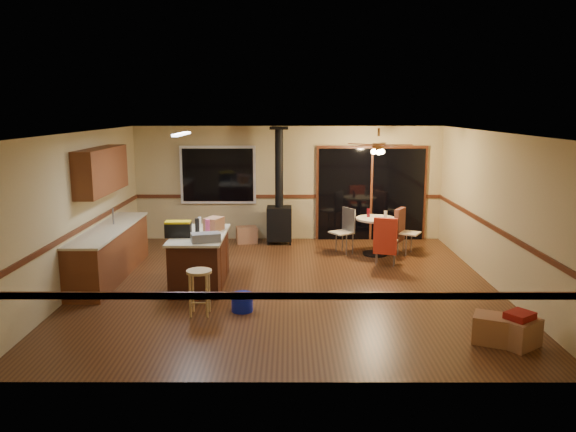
{
  "coord_description": "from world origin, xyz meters",
  "views": [
    {
      "loc": [
        0.01,
        -9.25,
        2.98
      ],
      "look_at": [
        0.0,
        0.3,
        1.15
      ],
      "focal_mm": 35.0,
      "sensor_mm": 36.0,
      "label": 1
    }
  ],
  "objects_px": {
    "toolbox_black": "(178,230)",
    "chair_right": "(401,225)",
    "toolbox_grey": "(206,237)",
    "chair_left": "(345,225)",
    "chair_near": "(385,236)",
    "box_under_window": "(247,235)",
    "bar_stool": "(200,293)",
    "blue_bucket": "(242,302)",
    "dining_table": "(376,230)",
    "wood_stove": "(279,211)",
    "box_corner_a": "(518,332)",
    "box_corner_b": "(492,329)",
    "kitchen_island": "(200,259)"
  },
  "relations": [
    {
      "from": "chair_left",
      "to": "chair_right",
      "type": "xyz_separation_m",
      "value": [
        1.15,
        -0.02,
        0.01
      ]
    },
    {
      "from": "bar_stool",
      "to": "chair_left",
      "type": "height_order",
      "value": "chair_left"
    },
    {
      "from": "kitchen_island",
      "to": "wood_stove",
      "type": "relative_size",
      "value": 0.67
    },
    {
      "from": "toolbox_grey",
      "to": "chair_left",
      "type": "xyz_separation_m",
      "value": [
        2.51,
        2.76,
        -0.38
      ]
    },
    {
      "from": "kitchen_island",
      "to": "chair_right",
      "type": "xyz_separation_m",
      "value": [
        3.85,
        2.17,
        0.14
      ]
    },
    {
      "from": "chair_right",
      "to": "box_corner_b",
      "type": "relative_size",
      "value": 1.55
    },
    {
      "from": "toolbox_black",
      "to": "chair_near",
      "type": "bearing_deg",
      "value": 20.62
    },
    {
      "from": "chair_near",
      "to": "toolbox_grey",
      "type": "bearing_deg",
      "value": -151.37
    },
    {
      "from": "chair_near",
      "to": "chair_right",
      "type": "bearing_deg",
      "value": 64.04
    },
    {
      "from": "wood_stove",
      "to": "dining_table",
      "type": "distance_m",
      "value": 2.26
    },
    {
      "from": "chair_near",
      "to": "box_corner_b",
      "type": "distance_m",
      "value": 3.67
    },
    {
      "from": "kitchen_island",
      "to": "box_corner_b",
      "type": "relative_size",
      "value": 3.73
    },
    {
      "from": "kitchen_island",
      "to": "box_corner_b",
      "type": "height_order",
      "value": "kitchen_island"
    },
    {
      "from": "chair_left",
      "to": "box_corner_a",
      "type": "bearing_deg",
      "value": -69.66
    },
    {
      "from": "blue_bucket",
      "to": "dining_table",
      "type": "relative_size",
      "value": 0.39
    },
    {
      "from": "toolbox_black",
      "to": "box_corner_a",
      "type": "distance_m",
      "value": 5.34
    },
    {
      "from": "chair_left",
      "to": "chair_right",
      "type": "height_order",
      "value": "same"
    },
    {
      "from": "kitchen_island",
      "to": "chair_right",
      "type": "bearing_deg",
      "value": 29.43
    },
    {
      "from": "wood_stove",
      "to": "dining_table",
      "type": "xyz_separation_m",
      "value": [
        2.01,
        -1.02,
        -0.2
      ]
    },
    {
      "from": "chair_right",
      "to": "box_corner_a",
      "type": "distance_m",
      "value": 4.75
    },
    {
      "from": "wood_stove",
      "to": "blue_bucket",
      "type": "relative_size",
      "value": 7.82
    },
    {
      "from": "toolbox_grey",
      "to": "box_under_window",
      "type": "bearing_deg",
      "value": 84.24
    },
    {
      "from": "bar_stool",
      "to": "box_corner_a",
      "type": "relative_size",
      "value": 1.42
    },
    {
      "from": "box_corner_a",
      "to": "wood_stove",
      "type": "bearing_deg",
      "value": 119.43
    },
    {
      "from": "chair_left",
      "to": "box_under_window",
      "type": "height_order",
      "value": "chair_left"
    },
    {
      "from": "box_corner_b",
      "to": "toolbox_black",
      "type": "bearing_deg",
      "value": 153.9
    },
    {
      "from": "chair_left",
      "to": "bar_stool",
      "type": "bearing_deg",
      "value": -124.57
    },
    {
      "from": "kitchen_island",
      "to": "box_corner_a",
      "type": "relative_size",
      "value": 3.53
    },
    {
      "from": "toolbox_black",
      "to": "chair_right",
      "type": "distance_m",
      "value": 4.82
    },
    {
      "from": "toolbox_black",
      "to": "chair_right",
      "type": "bearing_deg",
      "value": 29.92
    },
    {
      "from": "box_corner_a",
      "to": "box_corner_b",
      "type": "distance_m",
      "value": 0.32
    },
    {
      "from": "dining_table",
      "to": "chair_right",
      "type": "distance_m",
      "value": 0.56
    },
    {
      "from": "chair_left",
      "to": "box_corner_a",
      "type": "relative_size",
      "value": 1.17
    },
    {
      "from": "wood_stove",
      "to": "bar_stool",
      "type": "distance_m",
      "value": 4.62
    },
    {
      "from": "chair_near",
      "to": "chair_right",
      "type": "relative_size",
      "value": 1.0
    },
    {
      "from": "wood_stove",
      "to": "box_corner_a",
      "type": "distance_m",
      "value": 6.42
    },
    {
      "from": "blue_bucket",
      "to": "toolbox_black",
      "type": "bearing_deg",
      "value": 137.3
    },
    {
      "from": "toolbox_black",
      "to": "bar_stool",
      "type": "bearing_deg",
      "value": -66.41
    },
    {
      "from": "bar_stool",
      "to": "chair_right",
      "type": "relative_size",
      "value": 0.97
    },
    {
      "from": "blue_bucket",
      "to": "box_corner_a",
      "type": "bearing_deg",
      "value": -19.1
    },
    {
      "from": "box_corner_a",
      "to": "kitchen_island",
      "type": "bearing_deg",
      "value": 150.44
    },
    {
      "from": "bar_stool",
      "to": "chair_left",
      "type": "relative_size",
      "value": 1.21
    },
    {
      "from": "bar_stool",
      "to": "box_corner_a",
      "type": "bearing_deg",
      "value": -14.59
    },
    {
      "from": "chair_right",
      "to": "box_under_window",
      "type": "bearing_deg",
      "value": 164.23
    },
    {
      "from": "box_corner_b",
      "to": "chair_left",
      "type": "bearing_deg",
      "value": 107.44
    },
    {
      "from": "chair_left",
      "to": "chair_right",
      "type": "bearing_deg",
      "value": -0.9
    },
    {
      "from": "blue_bucket",
      "to": "dining_table",
      "type": "xyz_separation_m",
      "value": [
        2.49,
        3.3,
        0.39
      ]
    },
    {
      "from": "chair_left",
      "to": "box_corner_a",
      "type": "xyz_separation_m",
      "value": [
        1.75,
        -4.71,
        -0.41
      ]
    },
    {
      "from": "box_under_window",
      "to": "chair_right",
      "type": "bearing_deg",
      "value": -15.77
    },
    {
      "from": "kitchen_island",
      "to": "chair_near",
      "type": "distance_m",
      "value": 3.55
    }
  ]
}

